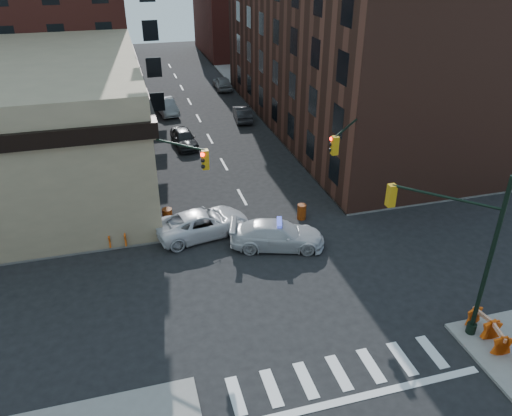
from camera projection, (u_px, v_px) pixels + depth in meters
ground at (287, 279)px, 26.91m from camera, size 140.00×140.00×0.00m
sidewalk_ne at (381, 89)px, 59.95m from camera, size 34.00×54.50×0.15m
commercial_row_ne at (345, 51)px, 45.61m from camera, size 14.00×34.00×14.00m
filler_nw at (45, 1)px, 71.66m from camera, size 20.00×18.00×16.00m
filler_ne at (253, 12)px, 76.31m from camera, size 16.00×16.00×12.00m
signal_pole_se at (465, 245)px, 21.45m from camera, size 5.40×5.27×8.00m
signal_pole_nw at (160, 178)px, 27.95m from camera, size 3.58×3.67×8.00m
signal_pole_ne at (351, 157)px, 30.72m from camera, size 3.67×3.58×8.00m
tree_ne_near at (276, 84)px, 48.96m from camera, size 3.00×3.00×4.85m
tree_ne_far at (254, 66)px, 55.71m from camera, size 3.00×3.00×4.85m
police_car at (277, 235)px, 29.39m from camera, size 5.97×3.78×1.61m
pickup at (203, 223)px, 30.58m from camera, size 6.16×3.66×1.61m
parked_car_wnear at (184, 138)px, 43.52m from camera, size 2.21×4.65×1.53m
parked_car_wfar at (166, 106)px, 51.53m from camera, size 2.26×4.88×1.55m
parked_car_wdeep at (133, 77)px, 62.32m from camera, size 2.78×5.54×1.54m
parked_car_enear at (242, 113)px, 49.70m from camera, size 1.96×4.49×1.43m
parked_car_efar at (222, 83)px, 59.72m from camera, size 1.88×4.55×1.54m
pedestrian_a at (91, 209)px, 31.74m from camera, size 0.64×0.45×1.68m
pedestrian_b at (66, 216)px, 30.94m from camera, size 0.98×0.86×1.71m
pedestrian_c at (46, 212)px, 31.41m from camera, size 1.00×1.02×1.72m
barrel_road at (302, 212)px, 32.43m from camera, size 0.76×0.76×1.03m
barrel_bank at (168, 217)px, 31.73m from camera, size 0.73×0.73×1.13m
barricade_se_a at (482, 323)px, 22.95m from camera, size 0.88×1.42×1.00m
barricade_se_b at (496, 338)px, 22.07m from camera, size 0.93×1.44×1.00m
barricade_nw_a at (116, 234)px, 29.91m from camera, size 1.13×0.69×0.80m
barricade_nw_b at (118, 239)px, 29.40m from camera, size 1.25×0.73×0.90m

